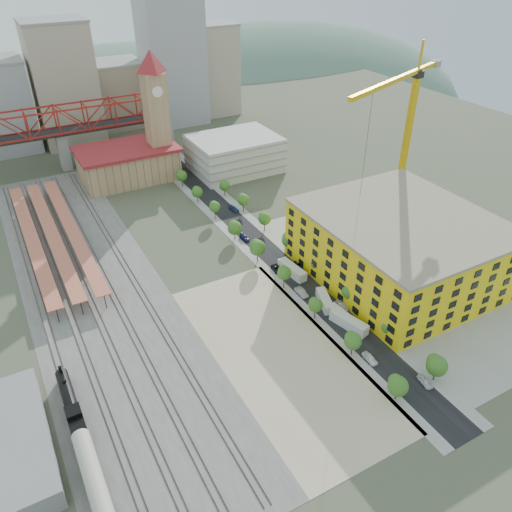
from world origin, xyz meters
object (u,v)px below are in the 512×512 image
locomotive (71,406)px  site_trailer_a (349,323)px  tower_crane (405,119)px  coach (94,480)px  clock_tower (155,104)px  car_0 (370,358)px  construction_building (400,247)px  site_trailer_d (292,270)px  site_trailer_c (325,301)px  site_trailer_b (343,317)px

locomotive → site_trailer_a: size_ratio=2.21×
tower_crane → coach: bearing=-155.8°
coach → clock_tower: bearing=65.1°
locomotive → car_0: 65.54m
construction_building → site_trailer_d: (-26.00, 14.45, -7.99)m
construction_building → site_trailer_a: 29.68m
car_0 → coach: bearing=-176.7°
construction_building → coach: size_ratio=2.65×
coach → tower_crane: (111.90, 50.26, 32.17)m
site_trailer_c → site_trailer_d: bearing=108.8°
locomotive → tower_crane: size_ratio=0.40×
coach → site_trailer_a: (66.00, 13.32, -1.77)m
site_trailer_a → site_trailer_c: bearing=75.3°
clock_tower → site_trailer_a: size_ratio=5.02×
locomotive → site_trailer_a: 66.30m
clock_tower → tower_crane: size_ratio=0.91×
construction_building → coach: (-92.00, -25.20, -6.22)m
locomotive → site_trailer_a: (66.00, -6.23, -0.72)m
coach → tower_crane: tower_crane is taller
locomotive → site_trailer_b: (66.00, -3.68, -0.85)m
car_0 → site_trailer_c: bearing=84.2°
locomotive → tower_crane: bearing=15.3°
locomotive → site_trailer_d: 68.99m
site_trailer_a → site_trailer_b: bearing=75.3°
coach → site_trailer_b: bearing=13.5°
construction_building → site_trailer_c: bearing=-176.4°
site_trailer_d → car_0: size_ratio=2.34×
site_trailer_b → locomotive: bearing=172.0°
locomotive → site_trailer_b: 66.11m
site_trailer_c → site_trailer_d: 16.08m
tower_crane → car_0: 77.21m
clock_tower → construction_building: size_ratio=1.03×
site_trailer_b → site_trailer_d: bearing=85.2°
locomotive → construction_building: bearing=3.5°
site_trailer_d → coach: bearing=-154.6°
site_trailer_b → car_0: bearing=-106.6°
site_trailer_a → site_trailer_d: size_ratio=1.00×
clock_tower → construction_building: bearing=-71.2°
clock_tower → car_0: 126.85m
locomotive → clock_tower: bearing=61.2°
clock_tower → tower_crane: bearing=-54.3°
clock_tower → site_trailer_c: clock_tower is taller
clock_tower → car_0: clock_tower is taller
coach → site_trailer_b: (66.00, 15.88, -1.90)m
construction_building → site_trailer_d: bearing=150.9°
site_trailer_a → site_trailer_b: site_trailer_a is taller
coach → tower_crane: size_ratio=0.33×
clock_tower → locomotive: 123.41m
locomotive → car_0: (63.00, -18.00, -1.38)m
site_trailer_b → site_trailer_a: bearing=-94.8°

